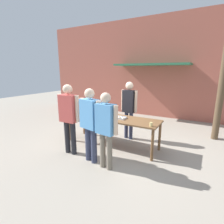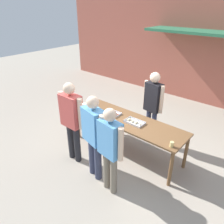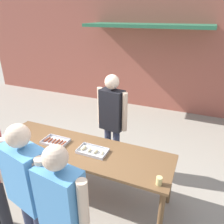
# 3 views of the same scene
# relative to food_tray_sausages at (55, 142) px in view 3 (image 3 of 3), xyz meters

# --- Properties ---
(ground_plane) EXTENTS (24.00, 24.00, 0.00)m
(ground_plane) POSITION_rel_food_tray_sausages_xyz_m (0.44, 0.01, -0.87)
(ground_plane) COLOR #A39989
(building_facade_back) EXTENTS (12.00, 1.11, 4.50)m
(building_facade_back) POSITION_rel_food_tray_sausages_xyz_m (0.44, 3.99, 1.39)
(building_facade_back) COLOR #A85647
(building_facade_back) RESTS_ON ground
(serving_table) EXTENTS (2.73, 0.81, 0.85)m
(serving_table) POSITION_rel_food_tray_sausages_xyz_m (0.44, 0.01, -0.10)
(serving_table) COLOR brown
(serving_table) RESTS_ON ground
(food_tray_sausages) EXTENTS (0.39, 0.27, 0.04)m
(food_tray_sausages) POSITION_rel_food_tray_sausages_xyz_m (0.00, 0.00, 0.00)
(food_tray_sausages) COLOR silver
(food_tray_sausages) RESTS_ON serving_table
(food_tray_buns) EXTENTS (0.43, 0.26, 0.06)m
(food_tray_buns) POSITION_rel_food_tray_sausages_xyz_m (0.64, -0.00, 0.01)
(food_tray_buns) COLOR silver
(food_tray_buns) RESTS_ON serving_table
(condiment_jar_mustard) EXTENTS (0.07, 0.07, 0.09)m
(condiment_jar_mustard) POSITION_rel_food_tray_sausages_xyz_m (-0.79, -0.27, 0.03)
(condiment_jar_mustard) COLOR #567A38
(condiment_jar_mustard) RESTS_ON serving_table
(condiment_jar_ketchup) EXTENTS (0.07, 0.07, 0.09)m
(condiment_jar_ketchup) POSITION_rel_food_tray_sausages_xyz_m (-0.69, -0.27, 0.03)
(condiment_jar_ketchup) COLOR #B22319
(condiment_jar_ketchup) RESTS_ON serving_table
(beer_cup) EXTENTS (0.07, 0.07, 0.10)m
(beer_cup) POSITION_rel_food_tray_sausages_xyz_m (1.67, -0.27, 0.04)
(beer_cup) COLOR #DBC67A
(beer_cup) RESTS_ON serving_table
(person_server_behind_table) EXTENTS (0.56, 0.28, 1.82)m
(person_server_behind_table) POSITION_rel_food_tray_sausages_xyz_m (0.64, 0.73, 0.23)
(person_server_behind_table) COLOR #333851
(person_server_behind_table) RESTS_ON ground
(person_customer_with_cup) EXTENTS (0.61, 0.28, 1.71)m
(person_customer_with_cup) POSITION_rel_food_tray_sausages_xyz_m (0.93, -1.14, 0.15)
(person_customer_with_cup) COLOR #756B5B
(person_customer_with_cup) RESTS_ON ground
(person_customer_waiting_in_line) EXTENTS (0.66, 0.35, 1.76)m
(person_customer_waiting_in_line) POSITION_rel_food_tray_sausages_xyz_m (0.46, -1.05, 0.18)
(person_customer_waiting_in_line) COLOR #333851
(person_customer_waiting_in_line) RESTS_ON ground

